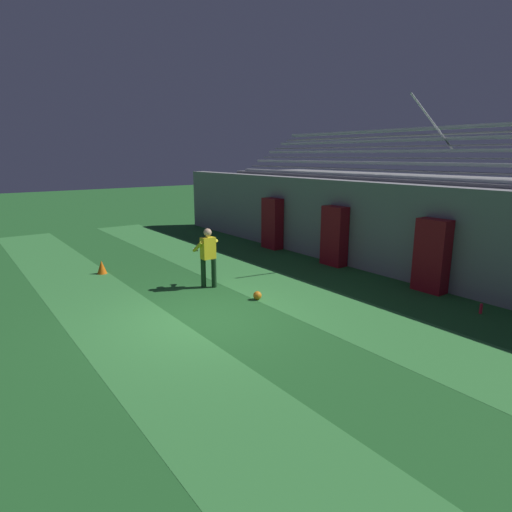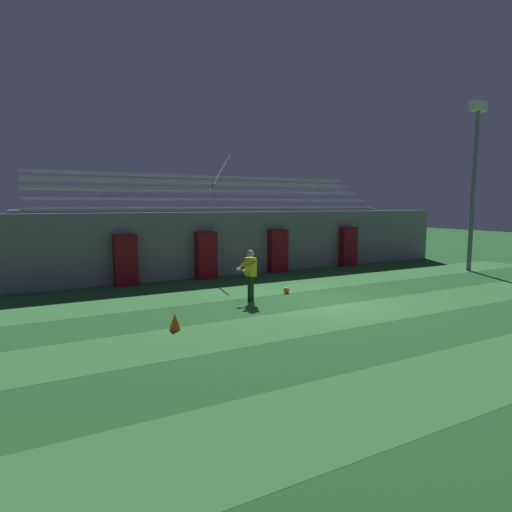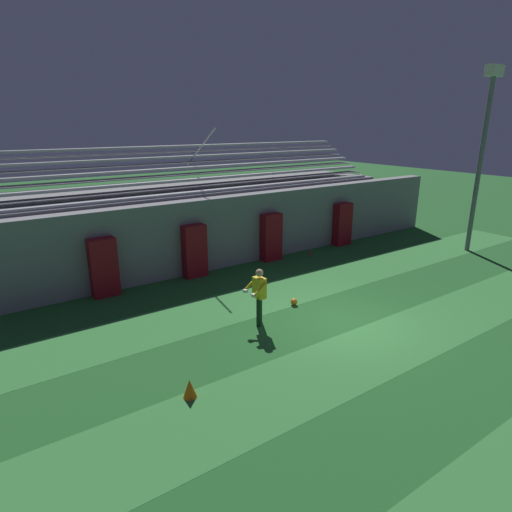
% 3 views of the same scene
% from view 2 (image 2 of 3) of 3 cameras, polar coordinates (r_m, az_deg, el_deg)
% --- Properties ---
extents(ground_plane, '(80.00, 80.00, 0.00)m').
position_cam_2_polar(ground_plane, '(14.07, 9.42, -6.03)').
color(ground_plane, '#236028').
extents(turf_stripe_mid, '(28.00, 2.20, 0.01)m').
position_cam_2_polar(turf_stripe_mid, '(12.88, 13.85, -7.34)').
color(turf_stripe_mid, '#38843D').
rests_on(turf_stripe_mid, ground).
extents(turf_stripe_far, '(28.00, 2.20, 0.01)m').
position_cam_2_polar(turf_stripe_far, '(16.31, 3.39, -4.16)').
color(turf_stripe_far, '#38843D').
rests_on(turf_stripe_far, ground).
extents(back_wall, '(24.00, 0.60, 2.80)m').
position_cam_2_polar(back_wall, '(19.33, -2.40, 1.76)').
color(back_wall, gray).
rests_on(back_wall, ground).
extents(padding_pillar_gate_left, '(0.87, 0.44, 1.98)m').
position_cam_2_polar(padding_pillar_gate_left, '(18.16, -6.67, 0.09)').
color(padding_pillar_gate_left, maroon).
rests_on(padding_pillar_gate_left, ground).
extents(padding_pillar_gate_right, '(0.87, 0.44, 1.98)m').
position_cam_2_polar(padding_pillar_gate_right, '(19.75, 2.94, 0.67)').
color(padding_pillar_gate_right, maroon).
rests_on(padding_pillar_gate_right, ground).
extents(padding_pillar_far_left, '(0.87, 0.44, 1.98)m').
position_cam_2_polar(padding_pillar_far_left, '(17.21, -16.99, -0.54)').
color(padding_pillar_far_left, maroon).
rests_on(padding_pillar_far_left, ground).
extents(padding_pillar_far_right, '(0.87, 0.44, 1.98)m').
position_cam_2_polar(padding_pillar_far_right, '(22.20, 12.18, 1.21)').
color(padding_pillar_far_right, maroon).
rests_on(padding_pillar_far_right, ground).
extents(bleacher_stand, '(18.00, 4.05, 5.43)m').
position_cam_2_polar(bleacher_stand, '(21.45, -5.16, 2.53)').
color(bleacher_stand, gray).
rests_on(bleacher_stand, ground).
extents(floodlight_pole, '(0.90, 0.36, 7.79)m').
position_cam_2_polar(floodlight_pole, '(22.55, 27.15, 10.77)').
color(floodlight_pole, slate).
rests_on(floodlight_pole, ground).
extents(goalkeeper, '(0.57, 0.58, 1.67)m').
position_cam_2_polar(goalkeeper, '(13.83, -0.77, -2.14)').
color(goalkeeper, '#143319').
rests_on(goalkeeper, ground).
extents(soccer_ball, '(0.22, 0.22, 0.22)m').
position_cam_2_polar(soccer_ball, '(15.21, 4.08, -4.56)').
color(soccer_ball, orange).
rests_on(soccer_ball, ground).
extents(traffic_cone, '(0.30, 0.30, 0.42)m').
position_cam_2_polar(traffic_cone, '(10.98, -10.76, -8.62)').
color(traffic_cone, orange).
rests_on(traffic_cone, ground).
extents(water_bottle, '(0.07, 0.07, 0.24)m').
position_cam_2_polar(water_bottle, '(20.33, 7.86, -1.68)').
color(water_bottle, red).
rests_on(water_bottle, ground).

